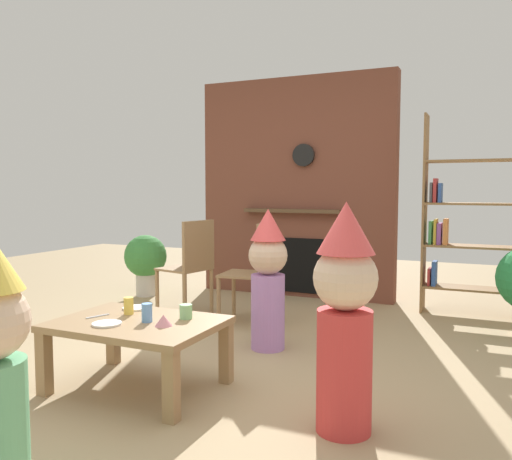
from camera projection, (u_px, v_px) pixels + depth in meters
ground_plane at (210, 373)px, 3.39m from camera, size 12.00×12.00×0.00m
brick_fireplace_feature at (296, 189)px, 5.80m from camera, size 2.20×0.28×2.40m
bookshelf at (465, 222)px, 4.92m from camera, size 0.90×0.28×1.90m
coffee_table at (137, 331)px, 3.11m from camera, size 0.96×0.69×0.41m
paper_cup_near_left at (186, 312)px, 3.14m from camera, size 0.08×0.08×0.09m
paper_cup_near_right at (147, 313)px, 3.07m from camera, size 0.06×0.06×0.11m
paper_cup_center at (129, 306)px, 3.26m from camera, size 0.06×0.06×0.11m
paper_plate_front at (136, 308)px, 3.41m from camera, size 0.17×0.17×0.01m
paper_plate_rear at (107, 324)px, 3.01m from camera, size 0.17×0.17×0.01m
birthday_cake_slice at (164, 320)px, 2.98m from camera, size 0.10×0.10×0.06m
table_fork at (98, 316)px, 3.20m from camera, size 0.07×0.15×0.01m
child_in_pink at (345, 312)px, 2.54m from camera, size 0.31×0.31×1.13m
child_by_the_chairs at (268, 275)px, 3.87m from camera, size 0.29×0.29×1.05m
dining_chair_left at (191, 262)px, 4.87m from camera, size 0.48×0.48×0.90m
dining_chair_middle at (255, 267)px, 4.57m from camera, size 0.44×0.44×0.90m
potted_plant_short at (146, 259)px, 5.81m from camera, size 0.47×0.47×0.68m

